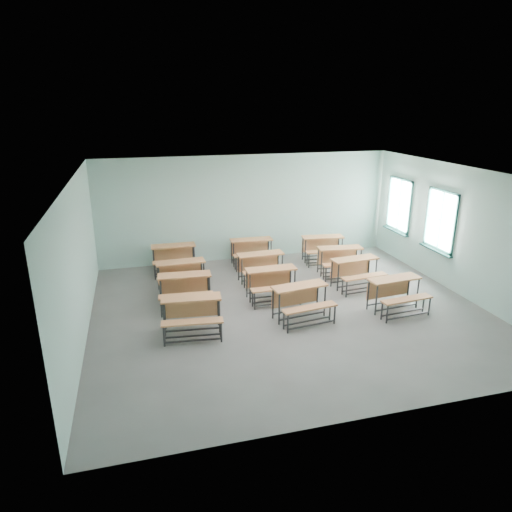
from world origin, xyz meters
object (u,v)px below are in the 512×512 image
at_px(desk_unit_r0c0, 192,310).
at_px(desk_unit_r1c1, 272,279).
at_px(desk_unit_r1c2, 357,269).
at_px(desk_unit_r2c2, 341,257).
at_px(desk_unit_r2c1, 262,263).
at_px(desk_unit_r3c0, 174,255).
at_px(desk_unit_r0c2, 396,290).
at_px(desk_unit_r2c0, 181,272).
at_px(desk_unit_r3c2, 323,245).
at_px(desk_unit_r1c0, 185,286).
at_px(desk_unit_r0c1, 302,298).
at_px(desk_unit_r3c1, 252,248).

bearing_deg(desk_unit_r0c0, desk_unit_r1c1, 36.27).
bearing_deg(desk_unit_r1c2, desk_unit_r2c2, 84.04).
bearing_deg(desk_unit_r2c1, desk_unit_r1c2, -26.65).
bearing_deg(desk_unit_r3c0, desk_unit_r2c1, -30.91).
relative_size(desk_unit_r1c2, desk_unit_r3c0, 1.05).
bearing_deg(desk_unit_r3c0, desk_unit_r0c2, -38.80).
xyz_separation_m(desk_unit_r2c2, desk_unit_r3c0, (-4.52, 1.44, 0.00)).
height_order(desk_unit_r2c0, desk_unit_r3c2, same).
xyz_separation_m(desk_unit_r1c0, desk_unit_r2c1, (2.19, 1.07, 0.00)).
bearing_deg(desk_unit_r3c0, desk_unit_r0c1, -56.14).
xyz_separation_m(desk_unit_r2c0, desk_unit_r3c1, (2.26, 1.48, 0.00)).
xyz_separation_m(desk_unit_r0c2, desk_unit_r2c1, (-2.53, 2.57, 0.00)).
bearing_deg(desk_unit_r3c2, desk_unit_r2c1, -147.58).
bearing_deg(desk_unit_r0c1, desk_unit_r1c2, 26.71).
bearing_deg(desk_unit_r3c2, desk_unit_r3c1, 179.18).
bearing_deg(desk_unit_r0c0, desk_unit_r2c1, 53.93).
height_order(desk_unit_r0c2, desk_unit_r3c1, same).
height_order(desk_unit_r0c0, desk_unit_r1c0, same).
distance_m(desk_unit_r2c0, desk_unit_r2c1, 2.17).
bearing_deg(desk_unit_r0c0, desk_unit_r1c2, 23.43).
xyz_separation_m(desk_unit_r1c2, desk_unit_r3c0, (-4.51, 2.42, 0.00)).
distance_m(desk_unit_r1c0, desk_unit_r2c1, 2.44).
xyz_separation_m(desk_unit_r2c1, desk_unit_r3c2, (2.26, 1.10, 0.00)).
relative_size(desk_unit_r1c1, desk_unit_r2c2, 0.94).
height_order(desk_unit_r1c1, desk_unit_r3c2, same).
distance_m(desk_unit_r3c0, desk_unit_r3c1, 2.31).
xyz_separation_m(desk_unit_r1c0, desk_unit_r3c2, (4.45, 2.17, 0.00)).
xyz_separation_m(desk_unit_r1c1, desk_unit_r3c1, (0.16, 2.58, 0.00)).
relative_size(desk_unit_r2c2, desk_unit_r3c1, 1.04).
bearing_deg(desk_unit_r0c2, desk_unit_r0c0, 173.09).
height_order(desk_unit_r0c0, desk_unit_r2c0, same).
distance_m(desk_unit_r0c1, desk_unit_r2c1, 2.44).
distance_m(desk_unit_r0c0, desk_unit_r1c0, 1.37).
height_order(desk_unit_r1c2, desk_unit_r2c0, same).
relative_size(desk_unit_r0c0, desk_unit_r2c0, 1.04).
relative_size(desk_unit_r0c2, desk_unit_r3c1, 1.04).
relative_size(desk_unit_r3c1, desk_unit_r3c2, 0.96).
height_order(desk_unit_r1c0, desk_unit_r2c2, same).
xyz_separation_m(desk_unit_r0c2, desk_unit_r2c0, (-4.70, 2.47, 0.00)).
relative_size(desk_unit_r1c2, desk_unit_r2c1, 1.03).
height_order(desk_unit_r2c2, desk_unit_r3c1, same).
xyz_separation_m(desk_unit_r2c1, desk_unit_r2c2, (2.29, -0.06, 0.00)).
xyz_separation_m(desk_unit_r0c2, desk_unit_r3c1, (-2.44, 3.95, 0.00)).
relative_size(desk_unit_r2c0, desk_unit_r3c2, 0.96).
bearing_deg(desk_unit_r0c1, desk_unit_r3c0, 115.48).
bearing_deg(desk_unit_r1c1, desk_unit_r2c2, 25.66).
relative_size(desk_unit_r1c2, desk_unit_r2c0, 1.03).
relative_size(desk_unit_r0c2, desk_unit_r2c1, 1.03).
relative_size(desk_unit_r1c0, desk_unit_r2c2, 0.98).
bearing_deg(desk_unit_r3c2, desk_unit_r2c2, -81.96).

